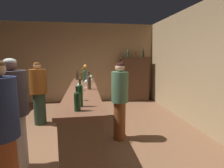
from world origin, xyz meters
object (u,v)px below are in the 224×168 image
at_px(display_bottle_left, 128,53).
at_px(patron_by_cabinet, 39,91).
at_px(cheese_plate, 89,80).
at_px(display_bottle_midleft, 136,53).
at_px(wine_bottle_riesling, 77,75).
at_px(wine_bottle_chardonnay, 77,100).
at_px(wine_bottle_malbec, 89,82).
at_px(display_cabinet, 135,78).
at_px(bartender, 120,98).
at_px(wine_glass_mid, 86,82).
at_px(patron_in_navy, 14,112).
at_px(patron_near_entrance, 2,133).
at_px(wine_glass_rear, 80,86).
at_px(wine_bottle_pinot, 84,75).
at_px(bar_counter, 83,115).
at_px(wine_bottle_rose, 82,75).
at_px(display_bottle_center, 143,53).
at_px(wine_glass_spare, 91,77).
at_px(wine_bottle_merlot, 80,94).
at_px(flower_arrangement, 85,72).
at_px(wine_glass_front, 81,93).

distance_m(display_bottle_left, patron_by_cabinet, 3.41).
height_order(cheese_plate, display_bottle_midleft, display_bottle_midleft).
bearing_deg(wine_bottle_riesling, display_bottle_left, 44.36).
bearing_deg(wine_bottle_chardonnay, wine_bottle_malbec, 83.11).
height_order(display_cabinet, bartender, display_cabinet).
relative_size(wine_glass_mid, display_bottle_midleft, 0.46).
xyz_separation_m(wine_glass_mid, cheese_plate, (0.07, 1.13, -0.10)).
distance_m(wine_bottle_chardonnay, display_bottle_midleft, 4.79).
relative_size(wine_bottle_malbec, patron_in_navy, 0.19).
bearing_deg(patron_near_entrance, wine_glass_rear, 17.11).
bearing_deg(patron_in_navy, wine_bottle_riesling, 39.56).
bearing_deg(wine_bottle_chardonnay, wine_glass_mid, 86.16).
distance_m(wine_bottle_malbec, patron_by_cabinet, 1.70).
height_order(wine_bottle_riesling, display_bottle_left, display_bottle_left).
bearing_deg(patron_by_cabinet, patron_near_entrance, -24.20).
bearing_deg(display_bottle_left, wine_bottle_pinot, -127.30).
height_order(bar_counter, wine_bottle_malbec, wine_bottle_malbec).
relative_size(wine_bottle_rose, patron_by_cabinet, 0.19).
xyz_separation_m(display_bottle_left, display_bottle_midleft, (0.28, 0.00, -0.00)).
xyz_separation_m(display_bottle_center, patron_by_cabinet, (-3.22, -1.92, -0.95)).
distance_m(wine_bottle_pinot, wine_glass_mid, 0.83).
distance_m(wine_bottle_rose, patron_in_navy, 2.16).
relative_size(wine_bottle_malbec, patron_by_cabinet, 0.21).
relative_size(wine_glass_spare, patron_by_cabinet, 0.10).
xyz_separation_m(wine_glass_spare, display_bottle_center, (1.98, 2.07, 0.60)).
distance_m(wine_bottle_pinot, wine_glass_rear, 1.15).
bearing_deg(wine_bottle_merlot, flower_arrangement, 88.92).
bearing_deg(wine_bottle_riesling, bartender, -56.17).
height_order(wine_bottle_malbec, wine_glass_spare, wine_bottle_malbec).
distance_m(wine_glass_mid, wine_glass_spare, 0.81).
height_order(wine_bottle_malbec, patron_in_navy, patron_in_navy).
bearing_deg(wine_glass_mid, patron_near_entrance, -118.11).
distance_m(flower_arrangement, display_bottle_left, 2.32).
height_order(wine_glass_rear, display_bottle_midleft, display_bottle_midleft).
relative_size(wine_bottle_pinot, wine_glass_front, 2.42).
height_order(wine_bottle_chardonnay, patron_near_entrance, patron_near_entrance).
height_order(wine_glass_front, display_bottle_midleft, display_bottle_midleft).
height_order(wine_bottle_rose, bartender, bartender).
height_order(bar_counter, display_bottle_center, display_bottle_center).
xyz_separation_m(flower_arrangement, patron_near_entrance, (-0.82, -2.80, -0.35)).
xyz_separation_m(wine_bottle_merlot, patron_in_navy, (-0.93, 0.47, -0.32)).
bearing_deg(wine_bottle_rose, wine_bottle_pinot, -79.04).
distance_m(wine_bottle_rose, display_bottle_left, 2.47).
bearing_deg(display_bottle_center, wine_bottle_rose, -140.94).
height_order(wine_bottle_chardonnay, display_bottle_midleft, display_bottle_midleft).
relative_size(bar_counter, flower_arrangement, 7.87).
height_order(bar_counter, wine_glass_rear, wine_glass_rear).
bearing_deg(wine_bottle_merlot, display_bottle_center, 62.71).
relative_size(wine_bottle_malbec, wine_glass_mid, 2.21).
bearing_deg(wine_bottle_riesling, wine_bottle_pinot, -62.91).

